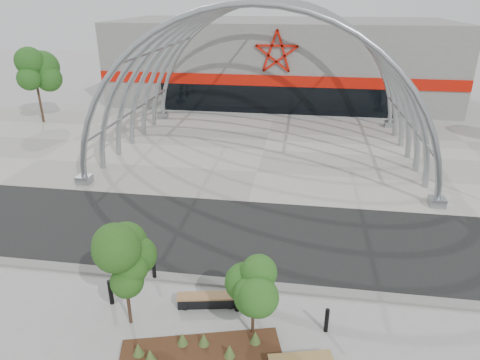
{
  "coord_description": "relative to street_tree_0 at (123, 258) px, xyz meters",
  "views": [
    {
      "loc": [
        2.68,
        -13.71,
        10.39
      ],
      "look_at": [
        0.0,
        4.0,
        2.6
      ],
      "focal_mm": 32.0,
      "sensor_mm": 36.0,
      "label": 1
    }
  ],
  "objects": [
    {
      "name": "arena_building",
      "position": [
        2.77,
        36.29,
        1.34
      ],
      "size": [
        34.0,
        15.24,
        8.0
      ],
      "color": "slate",
      "rests_on": "ground"
    },
    {
      "name": "bg_tree_0",
      "position": [
        -17.23,
        22.84,
        1.99
      ],
      "size": [
        3.0,
        3.0,
        6.45
      ],
      "color": "black",
      "rests_on": "ground"
    },
    {
      "name": "vault_canopy",
      "position": [
        2.77,
        18.34,
        -2.63
      ],
      "size": [
        20.8,
        15.8,
        20.36
      ],
      "color": "#91969B",
      "rests_on": "ground"
    },
    {
      "name": "street_tree_1",
      "position": [
        4.22,
        0.08,
        -0.4
      ],
      "size": [
        1.32,
        1.32,
        3.12
      ],
      "color": "black",
      "rests_on": "ground"
    },
    {
      "name": "forecourt",
      "position": [
        2.77,
        18.34,
        -2.63
      ],
      "size": [
        60.0,
        17.0,
        0.04
      ],
      "primitive_type": "cube",
      "color": "#9C978E",
      "rests_on": "ground"
    },
    {
      "name": "street_tree_0",
      "position": [
        0.0,
        0.0,
        0.0
      ],
      "size": [
        1.62,
        1.62,
        3.69
      ],
      "color": "black",
      "rests_on": "ground"
    },
    {
      "name": "bollard_1",
      "position": [
        -1.06,
        0.84,
        -2.15
      ],
      "size": [
        0.16,
        0.16,
        1.0
      ],
      "primitive_type": "cylinder",
      "color": "black",
      "rests_on": "ground"
    },
    {
      "name": "bollard_4",
      "position": [
        6.63,
        0.59,
        -2.2
      ],
      "size": [
        0.14,
        0.14,
        0.9
      ],
      "primitive_type": "cylinder",
      "color": "black",
      "rests_on": "ground"
    },
    {
      "name": "ground",
      "position": [
        2.77,
        2.84,
        -2.65
      ],
      "size": [
        140.0,
        140.0,
        0.0
      ],
      "primitive_type": "plane",
      "color": "#989894",
      "rests_on": "ground"
    },
    {
      "name": "bollard_3",
      "position": [
        3.53,
        1.16,
        -2.08
      ],
      "size": [
        0.18,
        0.18,
        1.14
      ],
      "primitive_type": "cylinder",
      "color": "black",
      "rests_on": "ground"
    },
    {
      "name": "bollard_0",
      "position": [
        0.01,
        2.45,
        -2.17
      ],
      "size": [
        0.15,
        0.15,
        0.95
      ],
      "primitive_type": "cylinder",
      "color": "black",
      "rests_on": "ground"
    },
    {
      "name": "kerb",
      "position": [
        2.77,
        2.59,
        -2.59
      ],
      "size": [
        60.0,
        0.5,
        0.12
      ],
      "primitive_type": "cube",
      "color": "slate",
      "rests_on": "ground"
    },
    {
      "name": "bollard_2",
      "position": [
        3.81,
        1.59,
        -2.08
      ],
      "size": [
        0.18,
        0.18,
        1.14
      ],
      "primitive_type": "cylinder",
      "color": "black",
      "rests_on": "ground"
    },
    {
      "name": "bench_0",
      "position": [
        2.44,
        1.24,
        -2.42
      ],
      "size": [
        2.27,
        0.9,
        0.46
      ],
      "color": "black",
      "rests_on": "ground"
    },
    {
      "name": "planting_bed",
      "position": [
        2.65,
        -1.0,
        -2.52
      ],
      "size": [
        5.26,
        2.81,
        0.53
      ],
      "color": "#321810",
      "rests_on": "ground"
    },
    {
      "name": "road",
      "position": [
        2.77,
        6.34,
        -2.64
      ],
      "size": [
        140.0,
        7.0,
        0.02
      ],
      "primitive_type": "cube",
      "color": "black",
      "rests_on": "ground"
    }
  ]
}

